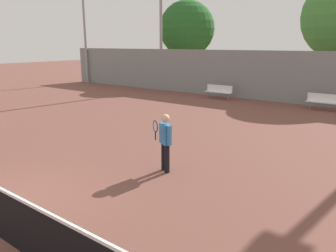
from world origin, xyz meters
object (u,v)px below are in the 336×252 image
Objects in this scene: bench_courtside_far at (219,90)px; bench_courtside_near at (329,101)px; light_pole_center_back at (84,10)px; tree_green_tall at (187,29)px; tennis_player at (165,139)px.

bench_courtside_near is at bearing 0.01° from bench_courtside_far.
light_pole_center_back is 8.77m from tree_green_tall.
light_pole_center_back is at bearing 177.73° from bench_courtside_near.
tree_green_tall reaches higher than tennis_player.
bench_courtside_near is at bearing -2.27° from light_pole_center_back.
tennis_player reaches higher than bench_courtside_far.
light_pole_center_back is at bearing 174.80° from tennis_player.
bench_courtside_far is at bearing -41.77° from tree_green_tall.
light_pole_center_back reaches higher than bench_courtside_far.
light_pole_center_back is at bearing -148.09° from tree_green_tall.
bench_courtside_far is 14.44m from light_pole_center_back.
bench_courtside_near is 0.31× the size of tree_green_tall.
tree_green_tall is at bearing 138.23° from bench_courtside_far.
bench_courtside_near is (1.72, 11.51, -0.38)m from tennis_player.
tennis_player is 22.30m from light_pole_center_back.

